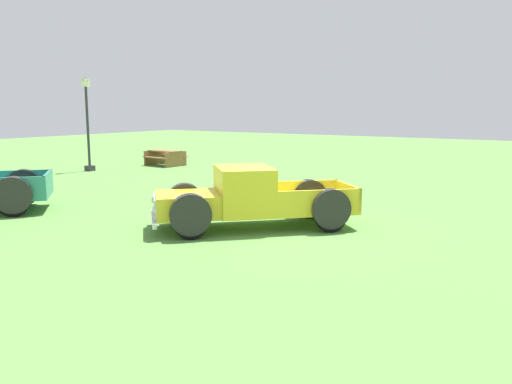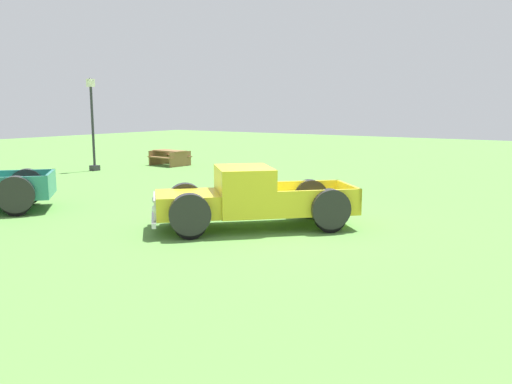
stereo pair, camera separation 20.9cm
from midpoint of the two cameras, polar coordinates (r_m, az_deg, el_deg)
ground_plane at (r=13.31m, az=1.01°, el=-3.69°), size 80.00×80.00×0.00m
pickup_truck_foreground at (r=12.91m, az=-2.04°, el=-0.80°), size 4.79×4.77×1.53m
lamp_post_near at (r=25.75m, az=-18.12°, el=7.22°), size 0.36×0.36×4.33m
picnic_table at (r=27.31m, az=-10.10°, el=3.90°), size 1.64×1.93×0.78m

